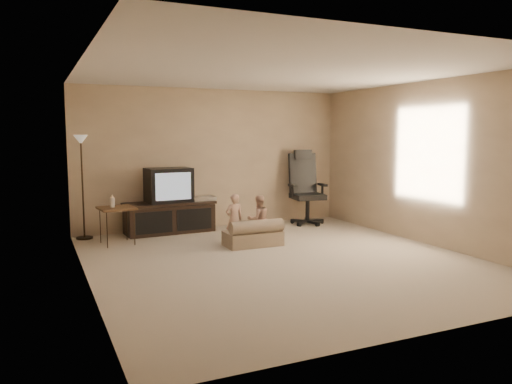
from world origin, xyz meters
TOP-DOWN VIEW (x-y plane):
  - floor at (0.00, 0.00)m, footprint 5.50×5.50m
  - room_shell at (0.00, 0.00)m, footprint 5.50×5.50m
  - tv_stand at (-0.90, 2.49)m, footprint 1.59×0.66m
  - office_chair at (1.67, 2.27)m, footprint 0.72×0.76m
  - side_table at (-1.88, 1.93)m, footprint 0.57×0.57m
  - floor_lamp at (-2.30, 2.55)m, footprint 0.26×0.26m
  - child_sofa at (-0.00, 0.93)m, footprint 0.85×0.48m
  - toddler_left at (-0.24, 1.15)m, footprint 0.30×0.23m
  - toddler_right at (0.15, 1.08)m, footprint 0.37×0.22m

SIDE VIEW (x-z plane):
  - floor at x=0.00m, z-range 0.00..0.00m
  - child_sofa at x=0.00m, z-range -0.04..0.38m
  - toddler_right at x=0.15m, z-range 0.00..0.75m
  - toddler_left at x=-0.24m, z-range 0.00..0.79m
  - tv_stand at x=-0.90m, z-range -0.09..1.02m
  - office_chair at x=1.67m, z-range -0.20..1.20m
  - side_table at x=-1.88m, z-range 0.17..0.94m
  - floor_lamp at x=-2.30m, z-range 0.39..2.07m
  - room_shell at x=0.00m, z-range -1.23..4.27m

